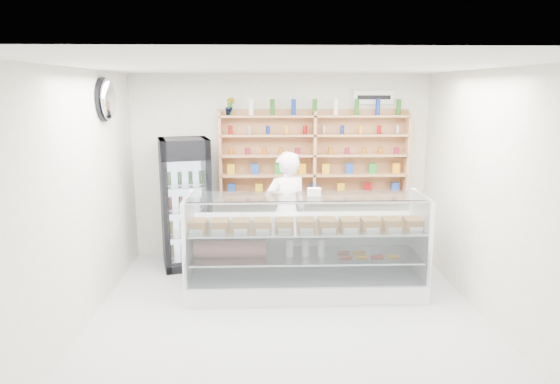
{
  "coord_description": "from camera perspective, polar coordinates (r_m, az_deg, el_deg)",
  "views": [
    {
      "loc": [
        -0.27,
        -5.09,
        2.59
      ],
      "look_at": [
        -0.06,
        0.9,
        1.34
      ],
      "focal_mm": 32.0,
      "sensor_mm": 36.0,
      "label": 1
    }
  ],
  "objects": [
    {
      "name": "potted_plant",
      "position": [
        7.45,
        -5.75,
        9.72
      ],
      "size": [
        0.15,
        0.12,
        0.26
      ],
      "primitive_type": "imported",
      "rotation": [
        0.0,
        0.0,
        0.03
      ],
      "color": "#1E6626",
      "rests_on": "wall_shelving"
    },
    {
      "name": "display_counter",
      "position": [
        6.45,
        2.86,
        -8.47
      ],
      "size": [
        2.97,
        0.89,
        1.29
      ],
      "color": "white",
      "rests_on": "floor"
    },
    {
      "name": "wall_shelving",
      "position": [
        7.54,
        3.92,
        4.2
      ],
      "size": [
        2.84,
        0.28,
        1.33
      ],
      "color": "tan",
      "rests_on": "back_wall"
    },
    {
      "name": "security_mirror",
      "position": [
        6.57,
        -19.08,
        9.97
      ],
      "size": [
        0.15,
        0.5,
        0.5
      ],
      "primitive_type": "ellipsoid",
      "color": "silver",
      "rests_on": "left_wall"
    },
    {
      "name": "drinks_cooler",
      "position": [
        7.35,
        -10.73,
        -1.28
      ],
      "size": [
        0.82,
        0.81,
        1.89
      ],
      "rotation": [
        0.0,
        0.0,
        0.25
      ],
      "color": "black",
      "rests_on": "floor"
    },
    {
      "name": "wall_sign",
      "position": [
        7.74,
        10.66,
        10.59
      ],
      "size": [
        0.62,
        0.03,
        0.2
      ],
      "primitive_type": "cube",
      "color": "white",
      "rests_on": "back_wall"
    },
    {
      "name": "shop_worker",
      "position": [
        6.93,
        0.69,
        -2.52
      ],
      "size": [
        0.75,
        0.62,
        1.75
      ],
      "primitive_type": "imported",
      "rotation": [
        0.0,
        0.0,
        3.52
      ],
      "color": "white",
      "rests_on": "floor"
    },
    {
      "name": "room",
      "position": [
        5.23,
        1.03,
        -1.32
      ],
      "size": [
        5.0,
        5.0,
        5.0
      ],
      "color": "#BCBBC1",
      "rests_on": "ground"
    }
  ]
}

